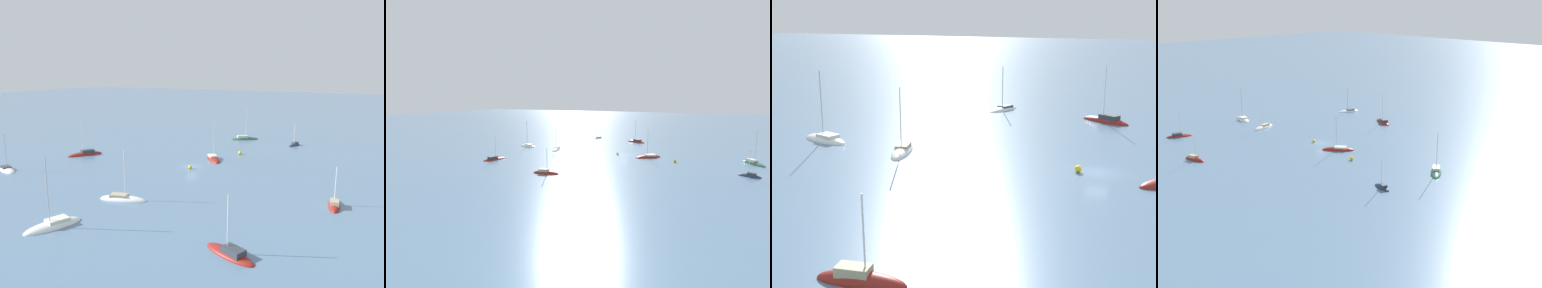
% 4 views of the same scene
% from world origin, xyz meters
% --- Properties ---
extents(ground_plane, '(600.00, 600.00, 0.00)m').
position_xyz_m(ground_plane, '(0.00, 0.00, 0.00)').
color(ground_plane, slate).
extents(sailboat_0, '(4.74, 7.87, 8.87)m').
position_xyz_m(sailboat_0, '(22.55, -33.73, 0.07)').
color(sailboat_0, white).
rests_on(sailboat_0, ground_plane).
extents(sailboat_1, '(4.62, 8.58, 9.55)m').
position_xyz_m(sailboat_1, '(25.14, 0.72, 0.08)').
color(sailboat_1, white).
rests_on(sailboat_1, ground_plane).
extents(sailboat_2, '(8.16, 7.44, 9.72)m').
position_xyz_m(sailboat_2, '(-8.31, 1.38, 0.07)').
color(sailboat_2, maroon).
rests_on(sailboat_2, ground_plane).
extents(sailboat_3, '(6.90, 2.91, 7.32)m').
position_xyz_m(sailboat_3, '(10.96, 32.31, 0.10)').
color(sailboat_3, maroon).
rests_on(sailboat_3, ground_plane).
extents(sailboat_4, '(8.69, 5.05, 10.89)m').
position_xyz_m(sailboat_4, '(38.43, -0.76, 0.09)').
color(sailboat_4, white).
rests_on(sailboat_4, ground_plane).
extents(sailboat_5, '(6.97, 8.61, 10.73)m').
position_xyz_m(sailboat_5, '(-37.41, -1.89, 0.12)').
color(sailboat_5, '#2D6647').
rests_on(sailboat_5, ground_plane).
extents(sailboat_6, '(4.91, 7.88, 8.06)m').
position_xyz_m(sailboat_6, '(33.97, 24.10, 0.12)').
color(sailboat_6, maroon).
rests_on(sailboat_6, ground_plane).
extents(sailboat_7, '(5.42, 3.00, 7.14)m').
position_xyz_m(sailboat_7, '(-35.13, 14.40, 0.11)').
color(sailboat_7, '#232D4C').
rests_on(sailboat_7, ground_plane).
extents(sailboat_8, '(9.01, 6.23, 10.22)m').
position_xyz_m(sailboat_8, '(3.21, -29.62, 0.12)').
color(sailboat_8, maroon).
rests_on(sailboat_8, ground_plane).
extents(mooring_buoy_0, '(0.90, 0.90, 0.90)m').
position_xyz_m(mooring_buoy_0, '(-16.76, 4.94, 0.45)').
color(mooring_buoy_0, yellow).
rests_on(mooring_buoy_0, ground_plane).
extents(mooring_buoy_1, '(0.81, 0.81, 0.81)m').
position_xyz_m(mooring_buoy_1, '(2.07, 0.72, 0.40)').
color(mooring_buoy_1, yellow).
rests_on(mooring_buoy_1, ground_plane).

